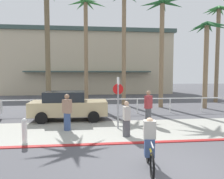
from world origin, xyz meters
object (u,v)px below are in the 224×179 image
Objects in this scene: palm_tree_0 at (47,16)px; car_tan_1 at (68,105)px; palm_tree_2 at (124,19)px; pedestrian_1 at (67,114)px; palm_tree_4 at (207,42)px; palm_tree_3 at (162,30)px; pedestrian_0 at (148,109)px; pedestrian_2 at (126,121)px; stop_sign_bike_lane at (118,95)px; bollard_3 at (24,131)px; palm_tree_1 at (86,30)px; palm_tree_5 at (218,30)px; cyclist_yellow_0 at (150,145)px.

palm_tree_0 is 2.04× the size of car_tan_1.
pedestrian_1 is (-4.13, -8.16, -6.58)m from palm_tree_2.
palm_tree_2 reaches higher than palm_tree_4.
palm_tree_3 is 1.27× the size of palm_tree_4.
palm_tree_0 is 4.90× the size of pedestrian_0.
pedestrian_0 is at bearing 53.07° from pedestrian_2.
palm_tree_3 is at bearing 5.18° from palm_tree_0.
palm_tree_4 is at bearing 35.71° from stop_sign_bike_lane.
bollard_3 is at bearing -173.81° from pedestrian_2.
palm_tree_4 is at bearing -21.71° from palm_tree_1.
palm_tree_5 reaches higher than pedestrian_0.
palm_tree_0 is at bearing 114.47° from cyclist_yellow_0.
stop_sign_bike_lane is 0.28× the size of palm_tree_5.
palm_tree_2 is 9.89m from pedestrian_0.
palm_tree_2 is (1.66, 8.12, 5.73)m from stop_sign_bike_lane.
palm_tree_5 is at bearing 20.35° from palm_tree_3.
palm_tree_1 reaches higher than palm_tree_5.
stop_sign_bike_lane is at bearing -52.45° from palm_tree_0.
palm_tree_3 is (8.37, 8.29, 5.67)m from bollard_3.
pedestrian_2 is (1.75, -10.70, -5.97)m from palm_tree_1.
palm_tree_1 reaches higher than cyclist_yellow_0.
palm_tree_1 reaches higher than palm_tree_4.
stop_sign_bike_lane is 10.07m from palm_tree_2.
palm_tree_2 is (3.24, -1.21, 0.72)m from palm_tree_1.
palm_tree_5 is at bearing 42.05° from pedestrian_0.
cyclist_yellow_0 is at bearing -58.40° from pedestrian_1.
car_tan_1 is at bearing -149.62° from palm_tree_3.
palm_tree_1 reaches higher than palm_tree_3.
palm_tree_3 is at bearing 65.04° from pedestrian_0.
palm_tree_2 is 5.56× the size of pedestrian_1.
palm_tree_5 reaches higher than palm_tree_0.
car_tan_1 is (-2.63, 2.33, -0.81)m from stop_sign_bike_lane.
cyclist_yellow_0 is (-4.14, -10.98, -5.50)m from palm_tree_3.
palm_tree_2 reaches higher than palm_tree_5.
palm_tree_3 is at bearing 44.73° from bollard_3.
stop_sign_bike_lane is 0.29× the size of palm_tree_0.
palm_tree_0 is 0.99× the size of palm_tree_5.
stop_sign_bike_lane reaches higher than pedestrian_2.
palm_tree_1 is at bearing 99.63° from stop_sign_bike_lane.
palm_tree_5 is (12.29, -0.53, 0.09)m from palm_tree_1.
palm_tree_4 is at bearing -22.40° from palm_tree_2.
palm_tree_3 is 0.95× the size of palm_tree_5.
pedestrian_1 is at bearing -146.15° from palm_tree_5.
palm_tree_3 reaches higher than pedestrian_0.
pedestrian_0 is (-6.04, -4.89, -4.32)m from palm_tree_4.
palm_tree_2 is 5.36× the size of pedestrian_0.
bollard_3 is at bearing -119.44° from palm_tree_2.
palm_tree_0 reaches higher than pedestrian_2.
stop_sign_bike_lane is at bearing -144.29° from palm_tree_4.
palm_tree_0 is (-0.41, 7.50, 6.29)m from bollard_3.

